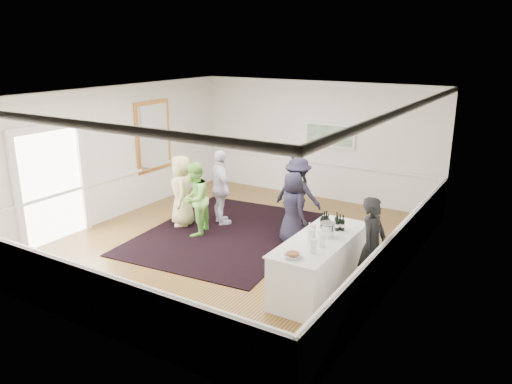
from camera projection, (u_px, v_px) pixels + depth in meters
The scene contains 23 objects.
floor at pixel (236, 242), 10.82m from camera, with size 8.00×8.00×0.00m, color olive.
ceiling at pixel (234, 93), 9.90m from camera, with size 7.00×8.00×0.02m, color white.
wall_left at pixel (115, 152), 12.11m from camera, with size 0.02×8.00×3.20m, color white.
wall_right at pixel (403, 197), 8.61m from camera, with size 0.02×8.00×3.20m, color white.
wall_back at pixel (317, 140), 13.62m from camera, with size 7.00×0.02×3.20m, color white.
wall_front at pixel (79, 231), 7.10m from camera, with size 7.00×0.02×3.20m, color white.
wainscoting at pixel (236, 221), 10.68m from camera, with size 7.00×8.00×1.00m, color white, non-canonical shape.
mirror at pixel (153, 136), 13.09m from camera, with size 0.05×1.25×1.85m.
doorway at pixel (51, 177), 10.59m from camera, with size 0.10×1.78×2.56m.
landscape_painting at pixel (330, 135), 13.33m from camera, with size 1.44×0.06×0.66m.
area_rug at pixel (227, 233), 11.31m from camera, with size 3.40×4.46×0.02m, color black.
serving_table at pixel (320, 264), 8.64m from camera, with size 0.90×2.38×0.96m.
bartender at pixel (372, 245), 8.49m from camera, with size 0.62×0.41×1.70m, color black.
guest_tan at pixel (182, 191), 11.63m from camera, with size 0.82×0.54×1.68m, color tan.
guest_green at pixel (195, 199), 11.05m from camera, with size 0.81×0.63×1.66m, color #83D756.
guest_lilac at pixel (221, 188), 11.68m from camera, with size 1.05×0.44×1.79m, color silver.
guest_dark_a at pixel (298, 194), 11.38m from camera, with size 1.09×0.63×1.69m, color black.
guest_dark_b at pixel (296, 181), 12.45m from camera, with size 0.62×0.41×1.70m, color black.
guest_navy at pixel (292, 208), 10.59m from camera, with size 0.77×0.50×1.57m, color black.
wine_bottles at pixel (332, 220), 8.89m from camera, with size 0.44×0.25×0.31m.
juice_pitchers at pixel (314, 237), 8.22m from camera, with size 0.41×0.71×0.24m.
ice_bucket at pixel (327, 230), 8.56m from camera, with size 0.26×0.26×0.24m, color silver.
nut_bowl at pixel (293, 255), 7.74m from camera, with size 0.28×0.28×0.07m.
Camera 1 is at (5.62, -8.33, 4.18)m, focal length 35.00 mm.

